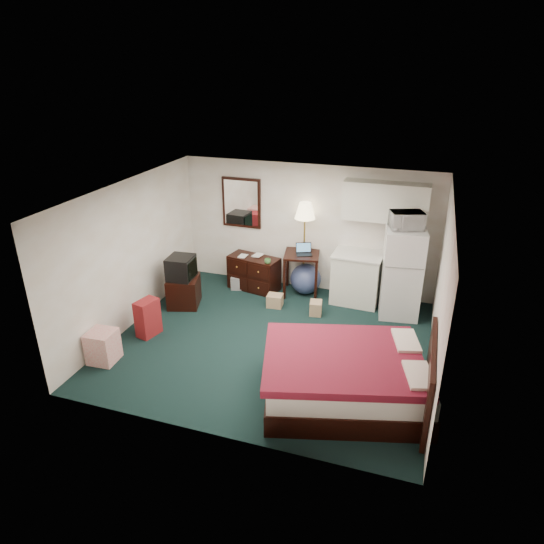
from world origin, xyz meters
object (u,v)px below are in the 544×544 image
(suitcase, at_px, (148,318))
(fridge, at_px, (402,273))
(floor_lamp, at_px, (304,248))
(tv_stand, at_px, (184,291))
(kitchen_counter, at_px, (357,278))
(desk, at_px, (301,273))
(dresser, at_px, (254,273))
(bed, at_px, (346,378))

(suitcase, bearing_deg, fridge, 41.18)
(floor_lamp, height_order, tv_stand, floor_lamp)
(kitchen_counter, xyz_separation_m, fridge, (0.81, -0.27, 0.34))
(floor_lamp, distance_m, tv_stand, 2.44)
(desk, distance_m, tv_stand, 2.29)
(dresser, distance_m, kitchen_counter, 2.04)
(dresser, bearing_deg, fridge, 7.80)
(fridge, bearing_deg, dresser, 168.58)
(desk, bearing_deg, suitcase, -141.61)
(suitcase, bearing_deg, floor_lamp, 63.99)
(tv_stand, bearing_deg, bed, -44.86)
(desk, bearing_deg, bed, -75.18)
(fridge, distance_m, suitcase, 4.45)
(kitchen_counter, bearing_deg, fridge, -15.33)
(dresser, xyz_separation_m, floor_lamp, (0.96, 0.23, 0.57))
(fridge, relative_size, tv_stand, 2.70)
(floor_lamp, distance_m, fridge, 1.93)
(dresser, distance_m, floor_lamp, 1.14)
(tv_stand, bearing_deg, suitcase, -109.63)
(bed, xyz_separation_m, suitcase, (-3.44, 0.64, -0.02))
(floor_lamp, distance_m, kitchen_counter, 1.17)
(dresser, distance_m, suitcase, 2.47)
(floor_lamp, height_order, bed, floor_lamp)
(desk, distance_m, suitcase, 3.09)
(desk, height_order, bed, desk)
(fridge, bearing_deg, desk, 163.54)
(desk, height_order, kitchen_counter, kitchen_counter)
(floor_lamp, distance_m, desk, 0.50)
(bed, bearing_deg, dresser, 114.42)
(kitchen_counter, bearing_deg, floor_lamp, 175.51)
(dresser, xyz_separation_m, desk, (0.95, 0.11, 0.08))
(floor_lamp, bearing_deg, tv_stand, -146.86)
(desk, bearing_deg, floor_lamp, 75.46)
(desk, relative_size, kitchen_counter, 0.88)
(floor_lamp, relative_size, suitcase, 2.85)
(bed, distance_m, suitcase, 3.50)
(desk, relative_size, bed, 0.40)
(tv_stand, bearing_deg, kitchen_counter, 3.87)
(floor_lamp, bearing_deg, dresser, -166.58)
(desk, height_order, tv_stand, desk)
(suitcase, bearing_deg, bed, 3.07)
(dresser, distance_m, bed, 3.72)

